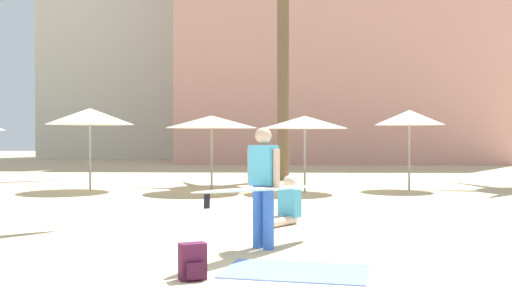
% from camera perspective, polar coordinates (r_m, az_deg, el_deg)
% --- Properties ---
extents(hotel_pink, '(19.64, 9.36, 18.49)m').
position_cam_1_polar(hotel_pink, '(39.87, 7.62, 11.72)').
color(hotel_pink, '#DB9989').
rests_on(hotel_pink, ground).
extents(cafe_umbrella_0, '(2.11, 2.11, 2.44)m').
position_cam_1_polar(cafe_umbrella_0, '(18.77, 14.42, 2.45)').
color(cafe_umbrella_0, gray).
rests_on(cafe_umbrella_0, ground).
extents(cafe_umbrella_2, '(2.61, 2.61, 2.49)m').
position_cam_1_polar(cafe_umbrella_2, '(18.72, -15.56, 2.55)').
color(cafe_umbrella_2, gray).
rests_on(cafe_umbrella_2, ground).
extents(cafe_umbrella_3, '(2.52, 2.52, 2.24)m').
position_cam_1_polar(cafe_umbrella_3, '(17.52, 4.67, 2.08)').
color(cafe_umbrella_3, gray).
rests_on(cafe_umbrella_3, ground).
extents(cafe_umbrella_5, '(2.74, 2.74, 2.25)m').
position_cam_1_polar(cafe_umbrella_5, '(17.67, -4.26, 2.11)').
color(cafe_umbrella_5, gray).
rests_on(cafe_umbrella_5, ground).
extents(beach_towel, '(1.90, 1.39, 0.01)m').
position_cam_1_polar(beach_towel, '(7.40, 3.80, -12.01)').
color(beach_towel, '#6684E0').
rests_on(beach_towel, ground).
extents(backpack, '(0.35, 0.32, 0.42)m').
position_cam_1_polar(backpack, '(6.98, -6.05, -11.15)').
color(backpack, '#4B1937').
rests_on(backpack, ground).
extents(person_near_right, '(1.97, 2.73, 1.77)m').
position_cam_1_polar(person_near_right, '(8.60, 0.69, -3.89)').
color(person_near_right, blue).
rests_on(person_near_right, ground).
extents(person_far_right, '(0.85, 0.96, 0.91)m').
position_cam_1_polar(person_far_right, '(11.20, 2.73, -6.06)').
color(person_far_right, beige).
rests_on(person_far_right, ground).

